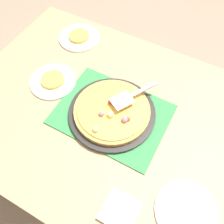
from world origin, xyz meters
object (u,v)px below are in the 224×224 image
pizza (112,111)px  napkin_stack (120,211)px  plate_far_right (53,81)px  served_slice_right (53,80)px  pizza_server (131,96)px  plate_side (186,212)px  served_slice_left (79,36)px  plate_near_left (79,38)px  pizza_pan (112,113)px

pizza → napkin_stack: 0.40m
plate_far_right → served_slice_right: bearing=90.0°
pizza_server → plate_side: bearing=-40.2°
plate_side → served_slice_left: (-0.81, 0.58, 0.01)m
pizza_server → served_slice_left: bearing=149.5°
plate_far_right → napkin_stack: napkin_stack is taller
pizza_server → plate_far_right: bearing=-171.2°
served_slice_left → napkin_stack: (0.61, -0.69, -0.01)m
served_slice_left → napkin_stack: size_ratio=0.92×
pizza_server → plate_near_left: bearing=149.5°
plate_near_left → napkin_stack: napkin_stack is taller
plate_side → pizza_server: bearing=139.8°
pizza → napkin_stack: (0.22, -0.34, -0.03)m
plate_near_left → served_slice_right: (0.06, -0.32, 0.01)m
plate_far_right → pizza_server: (0.38, 0.06, 0.07)m
served_slice_left → pizza_pan: bearing=-41.3°
pizza_pan → pizza_server: pizza_server is taller
plate_side → pizza_server: 0.49m
plate_near_left → plate_far_right: same height
plate_side → napkin_stack: bearing=-151.6°
plate_far_right → served_slice_left: bearing=99.9°
pizza → pizza_server: 0.11m
pizza → napkin_stack: pizza is taller
pizza → served_slice_right: (-0.34, 0.03, -0.02)m
napkin_stack → pizza: bearing=122.5°
plate_near_left → plate_side: bearing=-35.3°
served_slice_left → served_slice_right: 0.32m
plate_far_right → served_slice_right: size_ratio=2.00×
plate_far_right → pizza_server: pizza_server is taller
plate_side → served_slice_left: 1.00m
pizza_pan → plate_near_left: 0.52m
plate_near_left → served_slice_left: size_ratio=2.00×
plate_far_right → served_slice_right: served_slice_right is taller
served_slice_left → pizza_server: size_ratio=0.50×
pizza → plate_near_left: (-0.39, 0.35, -0.03)m
pizza_pan → napkin_stack: size_ratio=3.17×
plate_near_left → plate_far_right: 0.32m
pizza → plate_far_right: size_ratio=1.50×
pizza_pan → pizza_server: 0.11m
plate_near_left → pizza_server: pizza_server is taller
pizza → pizza_server: size_ratio=1.49×
plate_far_right → plate_side: same height
pizza_pan → pizza_server: (0.05, 0.08, 0.06)m
plate_near_left → plate_far_right: bearing=-80.1°
plate_side → plate_near_left: bearing=144.7°
pizza_server → pizza_pan: bearing=-119.9°
napkin_stack → pizza_server: bearing=111.6°
plate_near_left → served_slice_right: size_ratio=2.00×
pizza_pan → pizza: pizza is taller
served_slice_right → napkin_stack: served_slice_right is taller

